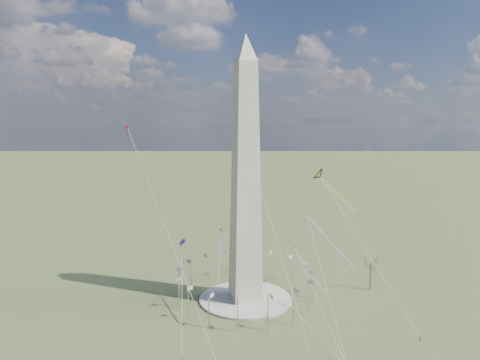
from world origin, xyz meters
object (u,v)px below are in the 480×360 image
object	(u,v)px
kite_delta_black	(321,177)
washington_monument	(246,179)
tree_near	(371,263)
person_east	(420,339)

from	to	relation	value
kite_delta_black	washington_monument	bearing A→B (deg)	-12.36
washington_monument	tree_near	distance (m)	64.13
washington_monument	kite_delta_black	distance (m)	38.99
tree_near	person_east	bearing A→B (deg)	-101.36
tree_near	person_east	xyz separation A→B (m)	(-8.30, -41.27, -10.84)
tree_near	washington_monument	bearing A→B (deg)	175.29
person_east	washington_monument	bearing A→B (deg)	-74.37
tree_near	kite_delta_black	size ratio (longest dim) A/B	0.82
tree_near	kite_delta_black	xyz separation A→B (m)	(-15.59, 16.15, 34.22)
person_east	tree_near	bearing A→B (deg)	-129.96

